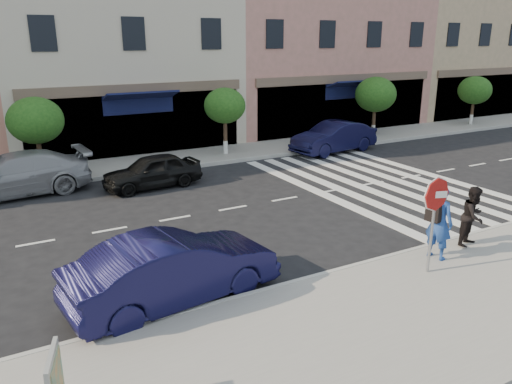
# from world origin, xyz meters

# --- Properties ---
(ground) EXTENTS (120.00, 120.00, 0.00)m
(ground) POSITION_xyz_m (0.00, 0.00, 0.00)
(ground) COLOR black
(ground) RESTS_ON ground
(sidewalk_near) EXTENTS (60.00, 4.50, 0.15)m
(sidewalk_near) POSITION_xyz_m (0.00, -3.75, 0.07)
(sidewalk_near) COLOR gray
(sidewalk_near) RESTS_ON ground
(sidewalk_far) EXTENTS (60.00, 3.00, 0.15)m
(sidewalk_far) POSITION_xyz_m (0.00, 11.00, 0.07)
(sidewalk_far) COLOR gray
(sidewalk_far) RESTS_ON ground
(building_centre) EXTENTS (11.00, 9.00, 11.00)m
(building_centre) POSITION_xyz_m (-0.50, 17.00, 5.50)
(building_centre) COLOR beige
(building_centre) RESTS_ON ground
(building_east_mid) EXTENTS (13.00, 9.00, 13.00)m
(building_east_mid) POSITION_xyz_m (11.50, 17.00, 6.50)
(building_east_mid) COLOR tan
(building_east_mid) RESTS_ON ground
(building_east_far) EXTENTS (12.00, 9.00, 12.00)m
(building_east_far) POSITION_xyz_m (24.00, 17.00, 6.00)
(building_east_far) COLOR tan
(building_east_far) RESTS_ON ground
(street_tree_wb) EXTENTS (2.10, 2.10, 3.06)m
(street_tree_wb) POSITION_xyz_m (-5.00, 10.80, 2.31)
(street_tree_wb) COLOR #473323
(street_tree_wb) RESTS_ON sidewalk_far
(street_tree_c) EXTENTS (1.90, 1.90, 3.04)m
(street_tree_c) POSITION_xyz_m (3.00, 10.80, 2.36)
(street_tree_c) COLOR #473323
(street_tree_c) RESTS_ON sidewalk_far
(street_tree_ea) EXTENTS (2.20, 2.20, 3.19)m
(street_tree_ea) POSITION_xyz_m (12.00, 10.80, 2.39)
(street_tree_ea) COLOR #473323
(street_tree_ea) RESTS_ON sidewalk_far
(street_tree_eb) EXTENTS (2.00, 2.00, 2.94)m
(street_tree_eb) POSITION_xyz_m (20.00, 10.80, 2.22)
(street_tree_eb) COLOR #473323
(street_tree_eb) RESTS_ON sidewalk_far
(stop_sign) EXTENTS (0.77, 0.30, 2.30)m
(stop_sign) POSITION_xyz_m (1.76, -2.62, 1.84)
(stop_sign) COLOR gray
(stop_sign) RESTS_ON sidewalk_near
(photographer) EXTENTS (0.59, 0.76, 1.86)m
(photographer) POSITION_xyz_m (2.53, -2.13, 1.08)
(photographer) COLOR navy
(photographer) RESTS_ON sidewalk_near
(walker) EXTENTS (0.90, 0.78, 1.58)m
(walker) POSITION_xyz_m (3.96, -2.00, 0.94)
(walker) COLOR black
(walker) RESTS_ON sidewalk_near
(car_near_mid) EXTENTS (4.67, 2.15, 1.48)m
(car_near_mid) POSITION_xyz_m (-3.74, -0.78, 0.74)
(car_near_mid) COLOR black
(car_near_mid) RESTS_ON ground
(car_far_left) EXTENTS (5.27, 2.43, 1.49)m
(car_far_left) POSITION_xyz_m (-6.09, 8.98, 0.75)
(car_far_left) COLOR gray
(car_far_left) RESTS_ON ground
(car_far_mid) EXTENTS (3.75, 1.77, 1.24)m
(car_far_mid) POSITION_xyz_m (-1.54, 7.60, 0.62)
(car_far_mid) COLOR black
(car_far_mid) RESTS_ON ground
(car_far_right) EXTENTS (4.63, 2.12, 1.47)m
(car_far_right) POSITION_xyz_m (7.99, 9.10, 0.74)
(car_far_right) COLOR black
(car_far_right) RESTS_ON ground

